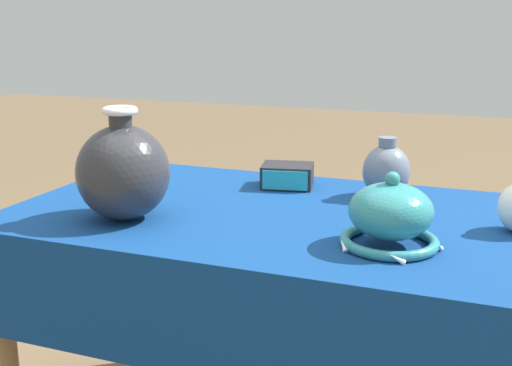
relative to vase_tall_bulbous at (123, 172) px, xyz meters
The scene contains 5 objects.
display_table 0.41m from the vase_tall_bulbous, 27.48° to the left, with size 1.32×0.77×0.71m.
vase_tall_bulbous is the anchor object (origin of this frame).
vase_dome_bell 0.62m from the vase_tall_bulbous, ahead, with size 0.21×0.22×0.16m.
mosaic_tile_box 0.51m from the vase_tall_bulbous, 58.07° to the left, with size 0.16×0.14×0.06m.
jar_round_slate 0.68m from the vase_tall_bulbous, 37.11° to the left, with size 0.12×0.12×0.16m.
Camera 1 is at (0.48, -1.44, 1.17)m, focal length 45.00 mm.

